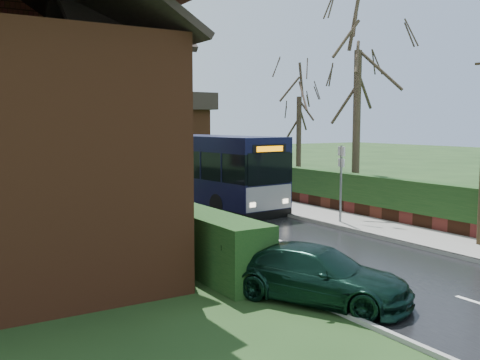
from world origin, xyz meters
TOP-DOWN VIEW (x-y plane):
  - ground at (0.00, 0.00)m, footprint 140.00×140.00m
  - road at (0.00, 10.00)m, footprint 6.00×100.00m
  - pavement at (4.25, 10.00)m, footprint 2.50×100.00m
  - kerb_right at (3.05, 10.00)m, footprint 0.12×100.00m
  - kerb_left at (-3.05, 10.00)m, footprint 0.12×100.00m
  - front_hedge at (-3.90, 5.00)m, footprint 1.20×16.00m
  - picket_fence at (-3.15, 5.00)m, footprint 0.10×16.00m
  - right_wall_hedge at (5.80, 10.00)m, footprint 0.60×50.00m
  - bus at (1.44, 10.47)m, footprint 3.65×11.37m
  - car_silver at (-2.80, 7.82)m, footprint 2.07×4.08m
  - car_green at (-2.90, -3.91)m, footprint 3.47×4.54m
  - car_distant at (2.00, 42.76)m, footprint 1.90×4.40m
  - bus_stop_sign at (3.72, 2.58)m, footprint 0.18×0.47m
  - tree_right_near at (6.81, 4.99)m, footprint 4.78×4.78m
  - tree_right_far at (9.00, 12.01)m, footprint 4.08×4.08m

SIDE VIEW (x-z plane):
  - ground at x=0.00m, z-range 0.00..0.00m
  - road at x=0.00m, z-range 0.00..0.02m
  - kerb_left at x=-3.05m, z-range 0.00..0.10m
  - pavement at x=4.25m, z-range 0.00..0.14m
  - kerb_right at x=3.05m, z-range 0.00..0.14m
  - picket_fence at x=-3.15m, z-range 0.00..0.90m
  - car_green at x=-2.90m, z-range 0.00..1.22m
  - car_silver at x=-2.80m, z-range 0.00..1.33m
  - car_distant at x=2.00m, z-range 0.00..1.41m
  - front_hedge at x=-3.90m, z-range 0.00..1.60m
  - right_wall_hedge at x=5.80m, z-range 0.12..1.92m
  - bus at x=1.44m, z-range -0.01..3.38m
  - bus_stop_sign at x=3.72m, z-range 0.50..3.62m
  - tree_right_far at x=9.00m, z-range 1.95..9.84m
  - tree_right_near at x=6.81m, z-range 2.55..12.87m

